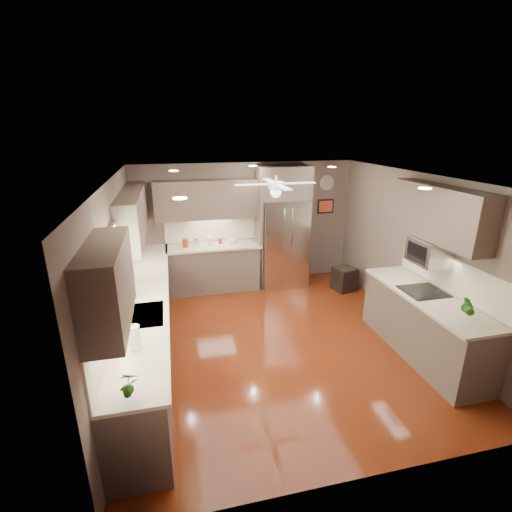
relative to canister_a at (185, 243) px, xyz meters
name	(u,v)px	position (x,y,z in m)	size (l,w,h in m)	color
floor	(279,340)	(1.26, -2.19, -1.02)	(5.00, 5.00, 0.00)	#53220B
ceiling	(282,178)	(1.26, -2.19, 1.48)	(5.00, 5.00, 0.00)	white
wall_back	(246,224)	(1.26, 0.31, 0.23)	(4.50, 4.50, 0.00)	brown
wall_front	(367,368)	(1.26, -4.69, 0.23)	(4.50, 4.50, 0.00)	brown
wall_left	(117,279)	(-0.99, -2.19, 0.23)	(5.00, 5.00, 0.00)	brown
wall_right	(417,254)	(3.51, -2.19, 0.23)	(5.00, 5.00, 0.00)	brown
canister_a	(185,243)	(0.00, 0.00, 0.00)	(0.11, 0.11, 0.17)	maroon
canister_b	(197,242)	(0.22, 0.06, -0.01)	(0.09, 0.09, 0.15)	silver
canister_c	(210,241)	(0.47, 0.01, 0.01)	(0.11, 0.11, 0.18)	beige
canister_d	(220,241)	(0.69, 0.07, -0.02)	(0.07, 0.07, 0.11)	maroon
soap_bottle	(134,290)	(-0.80, -2.13, 0.02)	(0.09, 0.09, 0.21)	white
potted_plant_left	(128,383)	(-0.69, -4.23, 0.07)	(0.16, 0.11, 0.31)	#1E4F16
potted_plant_right	(469,307)	(3.18, -3.69, 0.07)	(0.17, 0.14, 0.31)	#1E4F16
bowl	(232,243)	(0.92, 0.00, -0.06)	(0.20, 0.20, 0.05)	beige
left_run	(146,322)	(-0.69, -2.04, -0.54)	(0.65, 4.70, 1.45)	brown
back_run	(214,266)	(0.54, 0.02, -0.54)	(1.85, 0.65, 1.45)	brown
uppers	(221,215)	(0.52, -1.48, 0.85)	(4.50, 4.70, 0.95)	brown
window	(112,271)	(-0.96, -2.69, 0.53)	(0.05, 1.12, 0.92)	#BFF2B2
sink	(143,317)	(-0.67, -2.69, -0.11)	(0.50, 0.70, 0.32)	silver
refrigerator	(283,229)	(1.96, -0.03, 0.17)	(1.06, 0.75, 2.45)	silver
right_run	(424,323)	(3.19, -2.99, -0.54)	(0.70, 2.20, 1.45)	brown
microwave	(429,252)	(3.29, -2.74, 0.46)	(0.43, 0.55, 0.34)	silver
ceiling_fan	(276,187)	(1.26, -1.89, 1.31)	(1.18, 1.18, 0.32)	white
recessed_lights	(272,175)	(1.22, -1.79, 1.47)	(2.84, 3.14, 0.01)	white
wall_clock	(327,183)	(3.01, 0.30, 1.03)	(0.30, 0.03, 0.30)	white
framed_print	(326,206)	(3.01, 0.29, 0.53)	(0.36, 0.03, 0.30)	black
stool	(344,279)	(3.11, -0.64, -0.78)	(0.48, 0.48, 0.47)	black
paper_towel	(135,337)	(-0.69, -3.46, 0.06)	(0.11, 0.11, 0.29)	white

